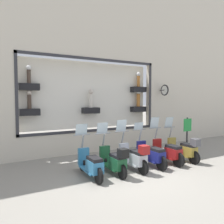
# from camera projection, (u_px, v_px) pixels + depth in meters

# --- Properties ---
(ground_plane) EXTENTS (120.00, 120.00, 0.00)m
(ground_plane) POSITION_uv_depth(u_px,v_px,m) (136.00, 174.00, 7.18)
(ground_plane) COLOR gray
(building_facade) EXTENTS (1.21, 36.00, 9.82)m
(building_facade) POSITION_uv_depth(u_px,v_px,m) (92.00, 43.00, 10.04)
(building_facade) COLOR beige
(building_facade) RESTS_ON ground_plane
(scooter_olive_0) EXTENTS (1.80, 0.61, 1.70)m
(scooter_olive_0) POSITION_uv_depth(u_px,v_px,m) (184.00, 149.00, 8.71)
(scooter_olive_0) COLOR black
(scooter_olive_0) RESTS_ON ground_plane
(scooter_red_1) EXTENTS (1.81, 0.61, 1.72)m
(scooter_red_1) POSITION_uv_depth(u_px,v_px,m) (168.00, 152.00, 8.39)
(scooter_red_1) COLOR black
(scooter_red_1) RESTS_ON ground_plane
(scooter_navy_2) EXTENTS (1.80, 0.60, 1.55)m
(scooter_navy_2) POSITION_uv_depth(u_px,v_px,m) (152.00, 155.00, 8.00)
(scooter_navy_2) COLOR black
(scooter_navy_2) RESTS_ON ground_plane
(scooter_silver_3) EXTENTS (1.80, 0.61, 1.69)m
(scooter_silver_3) POSITION_uv_depth(u_px,v_px,m) (134.00, 157.00, 7.56)
(scooter_silver_3) COLOR black
(scooter_silver_3) RESTS_ON ground_plane
(scooter_green_4) EXTENTS (1.79, 0.60, 1.63)m
(scooter_green_4) POSITION_uv_depth(u_px,v_px,m) (114.00, 160.00, 7.17)
(scooter_green_4) COLOR black
(scooter_green_4) RESTS_ON ground_plane
(scooter_teal_5) EXTENTS (1.80, 0.60, 1.62)m
(scooter_teal_5) POSITION_uv_depth(u_px,v_px,m) (91.00, 164.00, 6.85)
(scooter_teal_5) COLOR black
(scooter_teal_5) RESTS_ON ground_plane
(shop_sign_post) EXTENTS (0.36, 0.45, 1.67)m
(shop_sign_post) POSITION_uv_depth(u_px,v_px,m) (187.00, 135.00, 9.57)
(shop_sign_post) COLOR #232326
(shop_sign_post) RESTS_ON ground_plane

